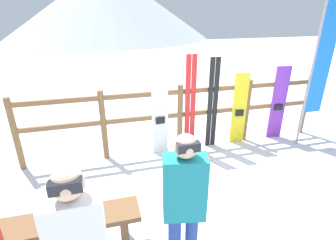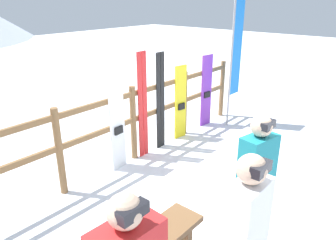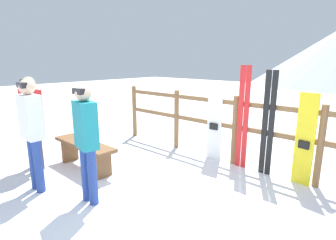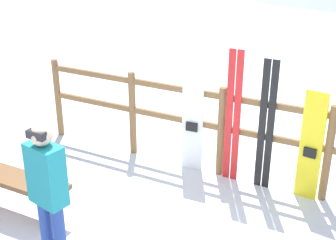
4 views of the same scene
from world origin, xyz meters
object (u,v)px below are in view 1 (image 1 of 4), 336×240
Objects in this scene: ski_pair_black at (213,104)px; snowboard_yellow at (239,109)px; snowboard_white at (160,116)px; ski_pair_red at (190,104)px; rental_flag at (319,67)px; bench at (72,227)px; snowboard_purple at (278,104)px; person_teal at (184,201)px.

ski_pair_black reaches higher than snowboard_yellow.
ski_pair_red is at bearing 0.35° from snowboard_white.
ski_pair_black is 1.99m from rental_flag.
rental_flag is at bearing 19.80° from bench.
bench is 2.39m from snowboard_white.
snowboard_yellow is (0.56, -0.00, -0.16)m from ski_pair_black.
ski_pair_red is at bearing 179.80° from snowboard_yellow.
ski_pair_red is at bearing 179.89° from snowboard_purple.
bench is 3.54m from snowboard_yellow.
ski_pair_black is 1.22× the size of snowboard_yellow.
ski_pair_red is 1.02m from snowboard_yellow.
ski_pair_black is 1.16× the size of snowboard_purple.
ski_pair_red is 0.68× the size of rental_flag.
ski_pair_red reaches higher than person_teal.
ski_pair_black is at bearing 179.86° from snowboard_purple.
snowboard_yellow is at bearing -0.00° from snowboard_white.
ski_pair_red reaches higher than ski_pair_black.
ski_pair_red is 2.39m from rental_flag.
rental_flag reaches higher than person_teal.
rental_flag is (1.27, -0.37, 0.82)m from snowboard_yellow.
ski_pair_red is (1.97, 1.90, 0.53)m from bench.
snowboard_yellow is at bearing -0.20° from ski_pair_red.
snowboard_purple is at bearing 0.00° from snowboard_white.
ski_pair_black is (1.36, 2.45, -0.06)m from person_teal.
person_teal is at bearing -119.05° from ski_pair_black.
bench is 4.66m from rental_flag.
rental_flag reaches higher than snowboard_yellow.
person_teal is 3.71m from snowboard_purple.
ski_pair_red is at bearing 69.35° from person_teal.
snowboard_purple is (0.86, 0.00, 0.04)m from snowboard_yellow.
snowboard_yellow reaches higher than bench.
ski_pair_red is 1.20× the size of snowboard_purple.
bench is at bearing 152.34° from person_teal.
snowboard_yellow is 0.95× the size of snowboard_purple.
snowboard_purple is (2.42, 0.00, 0.02)m from snowboard_white.
person_teal is 2.80m from ski_pair_black.
ski_pair_black is at bearing 168.49° from rental_flag.
bench is at bearing -153.64° from snowboard_purple.
snowboard_white is at bearing 180.00° from snowboard_yellow.
ski_pair_red is (0.92, 2.45, -0.03)m from person_teal.
snowboard_yellow is at bearing 163.79° from rental_flag.
snowboard_white is 1.01m from ski_pair_black.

